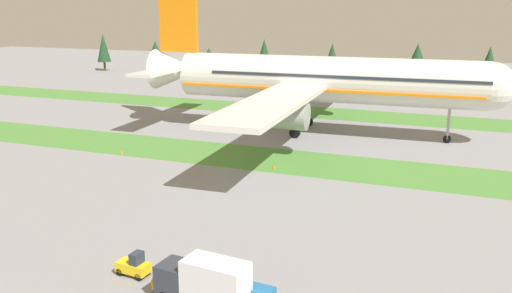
% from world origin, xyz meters
% --- Properties ---
extents(grass_strip_near, '(320.00, 11.63, 0.01)m').
position_xyz_m(grass_strip_near, '(0.00, 45.63, 0.00)').
color(grass_strip_near, '#4C8438').
rests_on(grass_strip_near, ground).
extents(grass_strip_far, '(320.00, 11.63, 0.01)m').
position_xyz_m(grass_strip_far, '(0.00, 80.89, 0.00)').
color(grass_strip_far, '#4C8438').
rests_on(grass_strip_far, ground).
extents(airliner, '(58.65, 72.58, 25.02)m').
position_xyz_m(airliner, '(1.80, 63.21, 8.98)').
color(airliner, silver).
rests_on(airliner, ground).
extents(baggage_tug, '(2.70, 1.51, 1.97)m').
position_xyz_m(baggage_tug, '(1.39, 10.71, 0.81)').
color(baggage_tug, yellow).
rests_on(baggage_tug, ground).
extents(cargo_dolly_lead, '(2.32, 1.68, 1.55)m').
position_xyz_m(cargo_dolly_lead, '(6.40, 10.29, 0.92)').
color(cargo_dolly_lead, '#A3A3A8').
rests_on(cargo_dolly_lead, ground).
extents(cargo_dolly_second, '(2.32, 1.68, 1.55)m').
position_xyz_m(cargo_dolly_second, '(9.29, 10.04, 0.92)').
color(cargo_dolly_second, '#A3A3A8').
rests_on(cargo_dolly_second, ground).
extents(catering_truck, '(7.15, 2.98, 3.58)m').
position_xyz_m(catering_truck, '(8.51, 8.69, 1.95)').
color(catering_truck, '#2D333D').
rests_on(catering_truck, ground).
extents(ground_crew_marshaller, '(0.36, 0.52, 1.74)m').
position_xyz_m(ground_crew_marshaller, '(4.75, 8.20, 0.95)').
color(ground_crew_marshaller, black).
rests_on(ground_crew_marshaller, ground).
extents(taxiway_marker_0, '(0.44, 0.44, 0.48)m').
position_xyz_m(taxiway_marker_0, '(-20.82, 40.85, 0.24)').
color(taxiway_marker_0, orange).
rests_on(taxiway_marker_0, ground).
extents(taxiway_marker_1, '(0.44, 0.44, 0.52)m').
position_xyz_m(taxiway_marker_1, '(1.97, 41.48, 0.26)').
color(taxiway_marker_1, orange).
rests_on(taxiway_marker_1, ground).
extents(distant_tree_line, '(178.51, 10.70, 11.81)m').
position_xyz_m(distant_tree_line, '(1.47, 125.25, 6.82)').
color(distant_tree_line, '#4C3823').
rests_on(distant_tree_line, ground).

